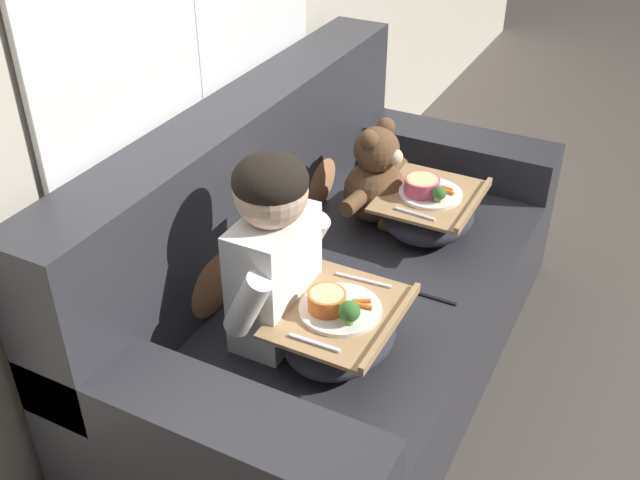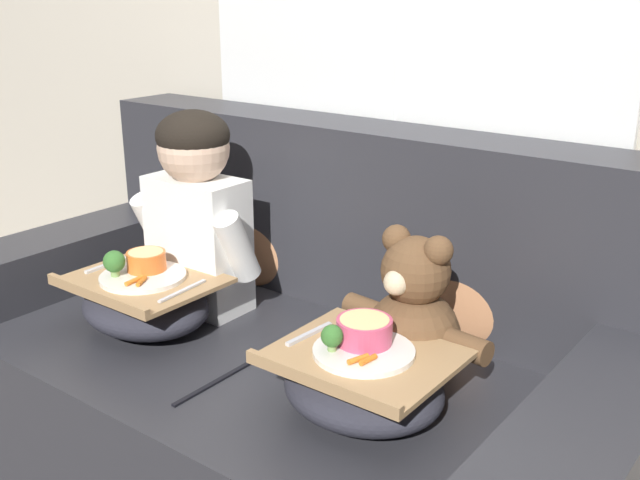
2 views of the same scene
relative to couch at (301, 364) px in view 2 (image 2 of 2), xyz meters
The scene contains 8 objects.
ground_plane 0.33m from the couch, 90.00° to the right, with size 14.00×14.00×0.00m, color #4C443D.
couch is the anchor object (origin of this frame).
throw_pillow_behind_child 0.49m from the couch, 147.15° to the left, with size 0.33×0.16×0.34m.
throw_pillow_behind_teddy 0.49m from the couch, 32.85° to the left, with size 0.32×0.15×0.33m.
child_figure 0.54m from the couch, behind, with size 0.41×0.20×0.58m.
teddy_bear 0.44m from the couch, ahead, with size 0.41×0.28×0.37m.
lap_tray_child 0.46m from the couch, 147.40° to the right, with size 0.39×0.32×0.23m.
lap_tray_teddy 0.46m from the couch, 32.72° to the right, with size 0.38×0.33×0.22m.
Camera 2 is at (1.15, -1.35, 1.31)m, focal length 42.00 mm.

